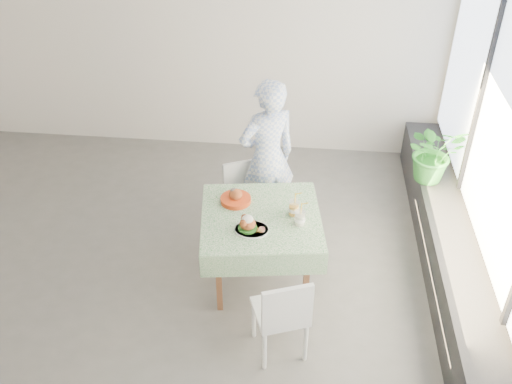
# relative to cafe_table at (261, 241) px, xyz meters

# --- Properties ---
(floor) EXTENTS (6.00, 6.00, 0.00)m
(floor) POSITION_rel_cafe_table_xyz_m (-1.05, 0.02, -0.46)
(floor) COLOR #595654
(floor) RESTS_ON ground
(wall_back) EXTENTS (6.00, 0.02, 2.80)m
(wall_back) POSITION_rel_cafe_table_xyz_m (-1.05, 2.52, 0.94)
(wall_back) COLOR silver
(wall_back) RESTS_ON ground
(wall_right) EXTENTS (0.02, 5.00, 2.80)m
(wall_right) POSITION_rel_cafe_table_xyz_m (1.95, 0.02, 0.94)
(wall_right) COLOR silver
(wall_right) RESTS_ON ground
(window_pane) EXTENTS (0.01, 4.80, 2.18)m
(window_pane) POSITION_rel_cafe_table_xyz_m (1.92, 0.02, 1.19)
(window_pane) COLOR #D1E0F9
(window_pane) RESTS_ON ground
(window_ledge) EXTENTS (0.40, 4.80, 0.50)m
(window_ledge) POSITION_rel_cafe_table_xyz_m (1.75, 0.02, -0.21)
(window_ledge) COLOR black
(window_ledge) RESTS_ON ground
(cafe_table) EXTENTS (1.18, 1.18, 0.74)m
(cafe_table) POSITION_rel_cafe_table_xyz_m (0.00, 0.00, 0.00)
(cafe_table) COLOR brown
(cafe_table) RESTS_ON ground
(chair_far) EXTENTS (0.50, 0.50, 0.79)m
(chair_far) POSITION_rel_cafe_table_xyz_m (-0.22, 0.67, -0.22)
(chair_far) COLOR white
(chair_far) RESTS_ON ground
(chair_near) EXTENTS (0.51, 0.51, 0.84)m
(chair_near) POSITION_rel_cafe_table_xyz_m (0.24, -0.83, -0.20)
(chair_near) COLOR white
(chair_near) RESTS_ON ground
(diner) EXTENTS (0.73, 0.66, 1.67)m
(diner) POSITION_rel_cafe_table_xyz_m (-0.02, 0.83, 0.38)
(diner) COLOR #89A1DB
(diner) RESTS_ON ground
(main_dish) EXTENTS (0.30, 0.30, 0.15)m
(main_dish) POSITION_rel_cafe_table_xyz_m (-0.08, -0.21, 0.33)
(main_dish) COLOR white
(main_dish) RESTS_ON cafe_table
(juice_cup_orange) EXTENTS (0.10, 0.10, 0.28)m
(juice_cup_orange) POSITION_rel_cafe_table_xyz_m (0.29, 0.05, 0.35)
(juice_cup_orange) COLOR white
(juice_cup_orange) RESTS_ON cafe_table
(juice_cup_lemonade) EXTENTS (0.10, 0.10, 0.27)m
(juice_cup_lemonade) POSITION_rel_cafe_table_xyz_m (0.34, -0.08, 0.34)
(juice_cup_lemonade) COLOR white
(juice_cup_lemonade) RESTS_ON cafe_table
(second_dish) EXTENTS (0.28, 0.28, 0.13)m
(second_dish) POSITION_rel_cafe_table_xyz_m (-0.25, 0.19, 0.32)
(second_dish) COLOR #BB3813
(second_dish) RESTS_ON cafe_table
(potted_plant) EXTENTS (0.67, 0.61, 0.64)m
(potted_plant) POSITION_rel_cafe_table_xyz_m (1.65, 1.16, 0.36)
(potted_plant) COLOR #297B2C
(potted_plant) RESTS_ON window_ledge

